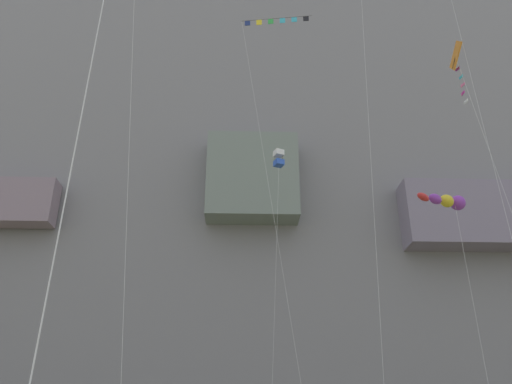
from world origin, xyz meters
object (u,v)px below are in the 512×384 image
Objects in this scene: kite_box_low_right at (279,160)px; kite_banner_low_left at (276,42)px; kite_windsock_upper_left at (448,201)px; kite_diamond_upper_right at (457,61)px.

kite_banner_low_left is (-0.23, -2.83, 7.86)m from kite_box_low_right.
kite_box_low_right is at bearing 152.89° from kite_windsock_upper_left.
kite_box_low_right is at bearing 129.57° from kite_diamond_upper_right.
kite_diamond_upper_right is 13.67m from kite_banner_low_left.
kite_windsock_upper_left is 0.50× the size of kite_banner_low_left.
kite_diamond_upper_right is (-0.73, -5.55, 5.47)m from kite_windsock_upper_left.
kite_windsock_upper_left is 7.82m from kite_diamond_upper_right.
kite_box_low_right is 0.94× the size of kite_diamond_upper_right.
kite_box_low_right reaches higher than kite_windsock_upper_left.
kite_banner_low_left is at bearing -94.61° from kite_box_low_right.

